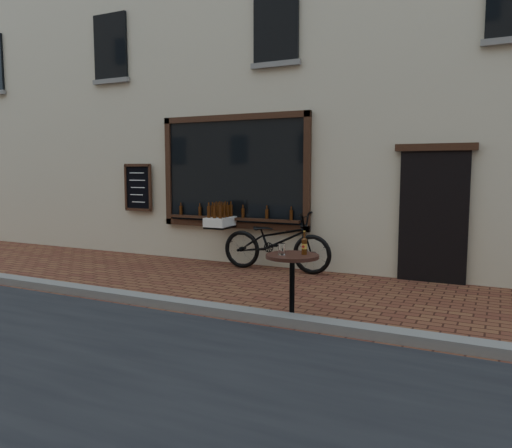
% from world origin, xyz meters
% --- Properties ---
extents(ground, '(90.00, 90.00, 0.00)m').
position_xyz_m(ground, '(0.00, 0.00, 0.00)').
color(ground, '#5C2B1E').
rests_on(ground, ground).
extents(kerb, '(90.00, 0.25, 0.12)m').
position_xyz_m(kerb, '(0.00, 0.20, 0.06)').
color(kerb, slate).
rests_on(kerb, ground).
extents(shop_building, '(28.00, 6.20, 10.00)m').
position_xyz_m(shop_building, '(0.00, 6.50, 5.00)').
color(shop_building, '#BFB596').
rests_on(shop_building, ground).
extents(cargo_bicycle, '(2.49, 0.82, 1.20)m').
position_xyz_m(cargo_bicycle, '(-0.87, 3.13, 0.57)').
color(cargo_bicycle, black).
rests_on(cargo_bicycle, ground).
extents(bistro_table, '(0.66, 0.66, 1.13)m').
position_xyz_m(bistro_table, '(0.63, 0.35, 0.61)').
color(bistro_table, black).
rests_on(bistro_table, ground).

